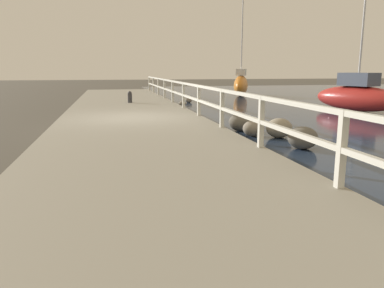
% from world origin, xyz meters
% --- Properties ---
extents(ground_plane, '(120.00, 120.00, 0.00)m').
position_xyz_m(ground_plane, '(0.00, 0.00, 0.00)').
color(ground_plane, '#4C473D').
extents(dock_walkway, '(4.70, 36.00, 0.35)m').
position_xyz_m(dock_walkway, '(0.00, 0.00, 0.18)').
color(dock_walkway, gray).
rests_on(dock_walkway, ground).
extents(railing, '(0.10, 32.50, 1.04)m').
position_xyz_m(railing, '(2.25, 0.00, 1.06)').
color(railing, silver).
rests_on(railing, dock_walkway).
extents(boulder_mid_strip, '(0.74, 0.67, 0.56)m').
position_xyz_m(boulder_mid_strip, '(3.95, -2.69, 0.28)').
color(boulder_mid_strip, gray).
rests_on(boulder_mid_strip, ground).
extents(boulder_far_strip, '(0.73, 0.66, 0.55)m').
position_xyz_m(boulder_far_strip, '(3.84, -4.23, 0.28)').
color(boulder_far_strip, '#666056').
rests_on(boulder_far_strip, ground).
extents(boulder_downstream, '(0.39, 0.35, 0.29)m').
position_xyz_m(boulder_downstream, '(3.00, 6.81, 0.15)').
color(boulder_downstream, gray).
rests_on(boulder_downstream, ground).
extents(boulder_water_edge, '(0.62, 0.56, 0.47)m').
position_xyz_m(boulder_water_edge, '(3.31, -2.34, 0.23)').
color(boulder_water_edge, gray).
rests_on(boulder_water_edge, ground).
extents(boulder_upstream, '(0.75, 0.67, 0.56)m').
position_xyz_m(boulder_upstream, '(3.28, -1.33, 0.28)').
color(boulder_upstream, '#666056').
rests_on(boulder_upstream, ground).
extents(boulder_near_dock, '(0.38, 0.34, 0.29)m').
position_xyz_m(boulder_near_dock, '(3.77, 8.93, 0.14)').
color(boulder_near_dock, slate).
rests_on(boulder_near_dock, ground).
extents(mooring_bollard, '(0.21, 0.21, 0.55)m').
position_xyz_m(mooring_bollard, '(0.23, 5.65, 0.63)').
color(mooring_bollard, '#333338').
rests_on(mooring_bollard, dock_walkway).
extents(sailboat_orange, '(2.70, 4.59, 6.77)m').
position_xyz_m(sailboat_orange, '(8.69, 13.84, 0.82)').
color(sailboat_orange, orange).
rests_on(sailboat_orange, water_surface).
extents(sailboat_red, '(2.77, 4.64, 5.04)m').
position_xyz_m(sailboat_red, '(10.48, 2.98, 0.69)').
color(sailboat_red, red).
rests_on(sailboat_red, water_surface).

